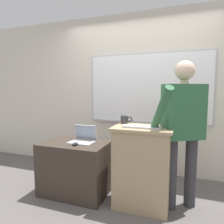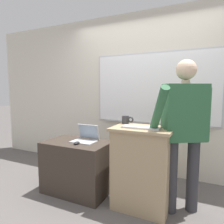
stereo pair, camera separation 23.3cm
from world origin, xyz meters
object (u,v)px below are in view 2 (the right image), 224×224
Objects in this scene: wireless_keyboard at (141,127)px; coffee_mug at (126,120)px; side_desk at (77,167)px; lectern_podium at (142,168)px; laptop at (86,136)px; computer_mouse_by_laptop at (77,143)px; person_presenter at (184,125)px.

coffee_mug is (-0.25, 0.22, 0.04)m from wireless_keyboard.
lectern_podium is at bearing 0.65° from side_desk.
lectern_podium is 2.98× the size of laptop.
side_desk is 1.08m from wireless_keyboard.
side_desk is at bearing 176.93° from wireless_keyboard.
coffee_mug reaches higher than side_desk.
computer_mouse_by_laptop is at bearing -94.53° from laptop.
laptop is at bearing 45.81° from side_desk.
person_presenter reaches higher than side_desk.
lectern_podium reaches higher than computer_mouse_by_laptop.
side_desk is at bearing 155.41° from person_presenter.
person_presenter is (1.32, 0.13, 0.64)m from side_desk.
coffee_mug is at bearing 7.91° from laptop.
lectern_podium reaches higher than laptop.
lectern_podium is at bearing 165.07° from person_presenter.
computer_mouse_by_laptop is (0.07, -0.11, 0.36)m from side_desk.
wireless_keyboard is at bearing -3.07° from side_desk.
computer_mouse_by_laptop is at bearing -153.94° from coffee_mug.
side_desk is (-0.89, -0.01, -0.13)m from lectern_podium.
coffee_mug is at bearing 148.44° from lectern_podium.
wireless_keyboard reaches higher than side_desk.
person_presenter is 1.26m from laptop.
computer_mouse_by_laptop is at bearing -55.72° from side_desk.
lectern_podium is 6.45× the size of coffee_mug.
lectern_podium is 1.10× the size of side_desk.
person_presenter reaches higher than laptop.
computer_mouse_by_laptop is (-1.25, -0.23, -0.28)m from person_presenter.
person_presenter reaches higher than wireless_keyboard.
wireless_keyboard is 0.86m from computer_mouse_by_laptop.
wireless_keyboard is (-0.00, -0.06, 0.48)m from lectern_podium.
lectern_podium is 0.68m from person_presenter.
person_presenter is 5.31× the size of laptop.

